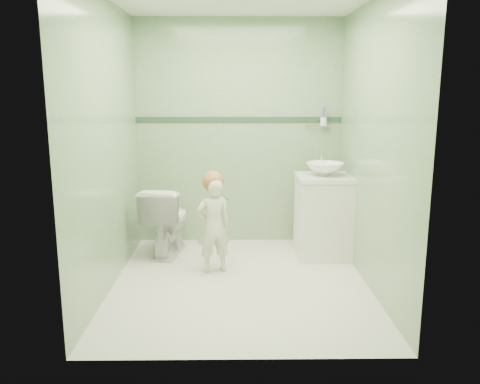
{
  "coord_description": "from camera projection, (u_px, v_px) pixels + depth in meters",
  "views": [
    {
      "loc": [
        -0.05,
        -4.02,
        1.64
      ],
      "look_at": [
        0.0,
        0.15,
        0.78
      ],
      "focal_mm": 36.45,
      "sensor_mm": 36.0,
      "label": 1
    }
  ],
  "objects": [
    {
      "name": "counter",
      "position": [
        324.0,
        177.0,
        4.8
      ],
      "size": [
        0.54,
        0.52,
        0.04
      ],
      "primitive_type": "cube",
      "color": "white",
      "rests_on": "vanity"
    },
    {
      "name": "basin",
      "position": [
        325.0,
        169.0,
        4.78
      ],
      "size": [
        0.37,
        0.37,
        0.13
      ],
      "primitive_type": "imported",
      "color": "white",
      "rests_on": "counter"
    },
    {
      "name": "faucet",
      "position": [
        322.0,
        158.0,
        4.95
      ],
      "size": [
        0.03,
        0.13,
        0.18
      ],
      "color": "silver",
      "rests_on": "counter"
    },
    {
      "name": "ground",
      "position": [
        240.0,
        282.0,
        4.27
      ],
      "size": [
        2.5,
        2.5,
        0.0
      ],
      "primitive_type": "plane",
      "color": "white",
      "rests_on": "ground"
    },
    {
      "name": "toilet",
      "position": [
        167.0,
        220.0,
        4.97
      ],
      "size": [
        0.5,
        0.75,
        0.71
      ],
      "primitive_type": "imported",
      "rotation": [
        0.0,
        0.0,
        2.99
      ],
      "color": "white",
      "rests_on": "ground"
    },
    {
      "name": "teal_toothbrush",
      "position": [
        225.0,
        197.0,
        4.29
      ],
      "size": [
        0.1,
        0.14,
        0.08
      ],
      "color": "#108466",
      "rests_on": "toddler"
    },
    {
      "name": "trim_stripe",
      "position": [
        239.0,
        119.0,
        5.2
      ],
      "size": [
        2.2,
        0.02,
        0.05
      ],
      "primitive_type": "cube",
      "color": "#294431",
      "rests_on": "room_shell"
    },
    {
      "name": "hair_cap",
      "position": [
        213.0,
        182.0,
        4.39
      ],
      "size": [
        0.2,
        0.2,
        0.2
      ],
      "primitive_type": "sphere",
      "color": "#A76833",
      "rests_on": "toddler"
    },
    {
      "name": "toddler",
      "position": [
        213.0,
        226.0,
        4.44
      ],
      "size": [
        0.37,
        0.3,
        0.88
      ],
      "primitive_type": "imported",
      "rotation": [
        0.0,
        0.0,
        3.44
      ],
      "color": "#EDE6CD",
      "rests_on": "ground"
    },
    {
      "name": "cup_holder",
      "position": [
        323.0,
        121.0,
        5.16
      ],
      "size": [
        0.26,
        0.07,
        0.21
      ],
      "color": "silver",
      "rests_on": "room_shell"
    },
    {
      "name": "vanity",
      "position": [
        323.0,
        218.0,
        4.88
      ],
      "size": [
        0.52,
        0.5,
        0.8
      ],
      "primitive_type": "cube",
      "color": "white",
      "rests_on": "ground"
    },
    {
      "name": "room_shell",
      "position": [
        240.0,
        146.0,
        4.02
      ],
      "size": [
        2.5,
        2.54,
        2.4
      ],
      "color": "#7BA373",
      "rests_on": "ground"
    }
  ]
}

